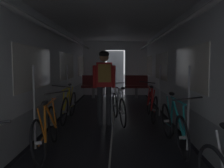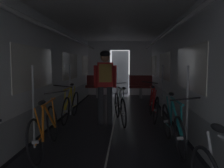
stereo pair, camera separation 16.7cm
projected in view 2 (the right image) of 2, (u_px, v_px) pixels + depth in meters
name	position (u px, v px, depth m)	size (l,w,h in m)	color
train_car_shell	(114.00, 52.00, 5.28)	(3.14, 12.34, 2.57)	black
bench_seat_far_left	(98.00, 84.00, 9.88)	(0.98, 0.51, 0.95)	gray
bench_seat_far_right	(141.00, 85.00, 9.78)	(0.98, 0.51, 0.95)	gray
bicycle_teal	(173.00, 126.00, 3.97)	(0.44, 1.69, 0.95)	black
bicycle_red	(153.00, 105.00, 6.03)	(0.44, 1.69, 0.95)	black
bicycle_orange	(45.00, 129.00, 3.79)	(0.44, 1.69, 0.96)	black
bicycle_yellow	(71.00, 105.00, 5.94)	(0.44, 1.69, 0.95)	black
person_cyclist_aisle	(105.00, 79.00, 5.42)	(0.55, 0.41, 1.73)	#2D2D33
bicycle_white_in_aisle	(120.00, 107.00, 5.72)	(0.47, 1.67, 0.94)	black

